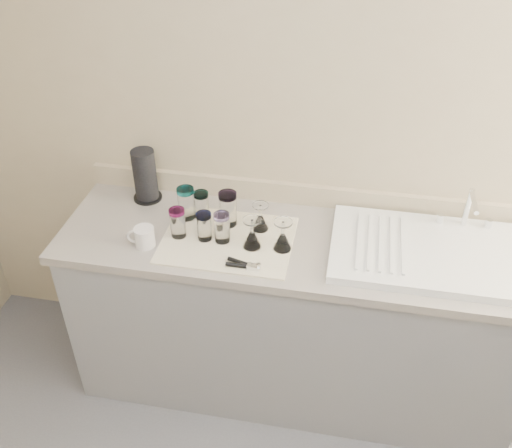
% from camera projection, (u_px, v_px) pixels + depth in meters
% --- Properties ---
extents(room_envelope, '(3.54, 3.50, 2.52)m').
position_uv_depth(room_envelope, '(232.00, 349.00, 1.08)').
color(room_envelope, '#515156').
rests_on(room_envelope, ground).
extents(counter_unit, '(2.06, 0.62, 0.90)m').
position_uv_depth(counter_unit, '(294.00, 316.00, 2.69)').
color(counter_unit, slate).
rests_on(counter_unit, ground).
extents(sink_unit, '(0.82, 0.50, 0.22)m').
position_uv_depth(sink_unit, '(432.00, 252.00, 2.33)').
color(sink_unit, white).
rests_on(sink_unit, counter_unit).
extents(dish_towel, '(0.55, 0.42, 0.01)m').
position_uv_depth(dish_towel, '(228.00, 240.00, 2.42)').
color(dish_towel, white).
rests_on(dish_towel, counter_unit).
extents(tumbler_teal, '(0.08, 0.08, 0.15)m').
position_uv_depth(tumbler_teal, '(186.00, 203.00, 2.50)').
color(tumbler_teal, white).
rests_on(tumbler_teal, dish_towel).
extents(tumbler_cyan, '(0.07, 0.07, 0.13)m').
position_uv_depth(tumbler_cyan, '(202.00, 205.00, 2.51)').
color(tumbler_cyan, white).
rests_on(tumbler_cyan, dish_towel).
extents(tumbler_purple, '(0.08, 0.08, 0.16)m').
position_uv_depth(tumbler_purple, '(228.00, 209.00, 2.46)').
color(tumbler_purple, white).
rests_on(tumbler_purple, dish_towel).
extents(tumbler_magenta, '(0.07, 0.07, 0.13)m').
position_uv_depth(tumbler_magenta, '(178.00, 223.00, 2.40)').
color(tumbler_magenta, white).
rests_on(tumbler_magenta, dish_towel).
extents(tumbler_blue, '(0.06, 0.06, 0.13)m').
position_uv_depth(tumbler_blue, '(204.00, 226.00, 2.38)').
color(tumbler_blue, white).
rests_on(tumbler_blue, dish_towel).
extents(tumbler_lavender, '(0.07, 0.07, 0.13)m').
position_uv_depth(tumbler_lavender, '(222.00, 227.00, 2.37)').
color(tumbler_lavender, white).
rests_on(tumbler_lavender, dish_towel).
extents(goblet_back_left, '(0.07, 0.07, 0.13)m').
position_uv_depth(goblet_back_left, '(260.00, 221.00, 2.45)').
color(goblet_back_left, white).
rests_on(goblet_back_left, dish_towel).
extents(goblet_front_left, '(0.08, 0.08, 0.14)m').
position_uv_depth(goblet_front_left, '(252.00, 237.00, 2.35)').
color(goblet_front_left, white).
rests_on(goblet_front_left, dish_towel).
extents(goblet_front_right, '(0.08, 0.08, 0.14)m').
position_uv_depth(goblet_front_right, '(283.00, 239.00, 2.34)').
color(goblet_front_right, white).
rests_on(goblet_front_right, dish_towel).
extents(can_opener, '(0.14, 0.06, 0.02)m').
position_uv_depth(can_opener, '(244.00, 265.00, 2.27)').
color(can_opener, silver).
rests_on(can_opener, dish_towel).
extents(white_mug, '(0.12, 0.10, 0.09)m').
position_uv_depth(white_mug, '(144.00, 237.00, 2.37)').
color(white_mug, silver).
rests_on(white_mug, counter_unit).
extents(paper_towel_roll, '(0.13, 0.13, 0.25)m').
position_uv_depth(paper_towel_roll, '(145.00, 176.00, 2.61)').
color(paper_towel_roll, black).
rests_on(paper_towel_roll, counter_unit).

